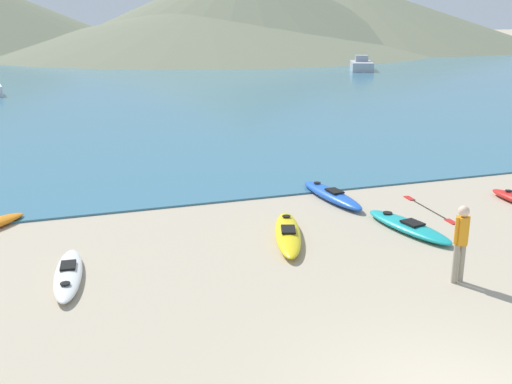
{
  "coord_description": "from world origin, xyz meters",
  "views": [
    {
      "loc": [
        -5.24,
        -6.17,
        5.6
      ],
      "look_at": [
        0.32,
        10.15,
        0.5
      ],
      "focal_mm": 42.0,
      "sensor_mm": 36.0,
      "label": 1
    }
  ],
  "objects_px": {
    "kayak_on_sand_0": "(288,234)",
    "kayak_on_sand_4": "(332,195)",
    "moored_boat_0": "(362,65)",
    "loose_paddle": "(429,209)",
    "kayak_on_sand_1": "(68,274)",
    "person_near_foreground": "(461,239)",
    "kayak_on_sand_5": "(408,226)"
  },
  "relations": [
    {
      "from": "kayak_on_sand_5",
      "to": "person_near_foreground",
      "type": "height_order",
      "value": "person_near_foreground"
    },
    {
      "from": "kayak_on_sand_5",
      "to": "moored_boat_0",
      "type": "height_order",
      "value": "moored_boat_0"
    },
    {
      "from": "moored_boat_0",
      "to": "loose_paddle",
      "type": "height_order",
      "value": "moored_boat_0"
    },
    {
      "from": "person_near_foreground",
      "to": "moored_boat_0",
      "type": "bearing_deg",
      "value": 63.84
    },
    {
      "from": "kayak_on_sand_4",
      "to": "person_near_foreground",
      "type": "distance_m",
      "value": 6.44
    },
    {
      "from": "kayak_on_sand_4",
      "to": "kayak_on_sand_1",
      "type": "bearing_deg",
      "value": -156.5
    },
    {
      "from": "kayak_on_sand_5",
      "to": "kayak_on_sand_0",
      "type": "bearing_deg",
      "value": 171.92
    },
    {
      "from": "kayak_on_sand_0",
      "to": "kayak_on_sand_4",
      "type": "distance_m",
      "value": 3.8
    },
    {
      "from": "kayak_on_sand_0",
      "to": "kayak_on_sand_1",
      "type": "relative_size",
      "value": 1.15
    },
    {
      "from": "kayak_on_sand_0",
      "to": "person_near_foreground",
      "type": "relative_size",
      "value": 1.92
    },
    {
      "from": "kayak_on_sand_0",
      "to": "person_near_foreground",
      "type": "bearing_deg",
      "value": -54.95
    },
    {
      "from": "kayak_on_sand_5",
      "to": "moored_boat_0",
      "type": "bearing_deg",
      "value": 63.04
    },
    {
      "from": "kayak_on_sand_1",
      "to": "kayak_on_sand_4",
      "type": "distance_m",
      "value": 8.82
    },
    {
      "from": "person_near_foreground",
      "to": "moored_boat_0",
      "type": "xyz_separation_m",
      "value": [
        22.96,
        46.74,
        -0.41
      ]
    },
    {
      "from": "kayak_on_sand_4",
      "to": "loose_paddle",
      "type": "distance_m",
      "value": 2.98
    },
    {
      "from": "kayak_on_sand_0",
      "to": "kayak_on_sand_1",
      "type": "bearing_deg",
      "value": -172.3
    },
    {
      "from": "moored_boat_0",
      "to": "kayak_on_sand_1",
      "type": "bearing_deg",
      "value": -125.24
    },
    {
      "from": "kayak_on_sand_4",
      "to": "person_near_foreground",
      "type": "bearing_deg",
      "value": -90.5
    },
    {
      "from": "kayak_on_sand_1",
      "to": "person_near_foreground",
      "type": "distance_m",
      "value": 8.58
    },
    {
      "from": "kayak_on_sand_4",
      "to": "moored_boat_0",
      "type": "relative_size",
      "value": 0.65
    },
    {
      "from": "kayak_on_sand_1",
      "to": "person_near_foreground",
      "type": "height_order",
      "value": "person_near_foreground"
    },
    {
      "from": "kayak_on_sand_4",
      "to": "person_near_foreground",
      "type": "height_order",
      "value": "person_near_foreground"
    },
    {
      "from": "kayak_on_sand_1",
      "to": "moored_boat_0",
      "type": "xyz_separation_m",
      "value": [
        30.99,
        43.88,
        0.46
      ]
    },
    {
      "from": "kayak_on_sand_0",
      "to": "kayak_on_sand_4",
      "type": "relative_size",
      "value": 1.0
    },
    {
      "from": "person_near_foreground",
      "to": "moored_boat_0",
      "type": "relative_size",
      "value": 0.34
    },
    {
      "from": "moored_boat_0",
      "to": "kayak_on_sand_5",
      "type": "bearing_deg",
      "value": -116.96
    },
    {
      "from": "loose_paddle",
      "to": "moored_boat_0",
      "type": "bearing_deg",
      "value": 64.02
    },
    {
      "from": "kayak_on_sand_1",
      "to": "kayak_on_sand_4",
      "type": "height_order",
      "value": "kayak_on_sand_4"
    },
    {
      "from": "kayak_on_sand_4",
      "to": "moored_boat_0",
      "type": "height_order",
      "value": "moored_boat_0"
    },
    {
      "from": "kayak_on_sand_4",
      "to": "kayak_on_sand_5",
      "type": "height_order",
      "value": "kayak_on_sand_4"
    },
    {
      "from": "kayak_on_sand_0",
      "to": "kayak_on_sand_5",
      "type": "relative_size",
      "value": 1.07
    },
    {
      "from": "kayak_on_sand_4",
      "to": "kayak_on_sand_0",
      "type": "bearing_deg",
      "value": -133.02
    }
  ]
}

